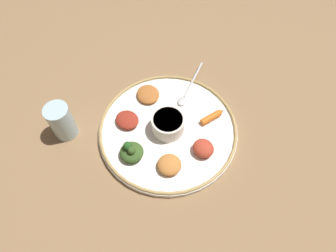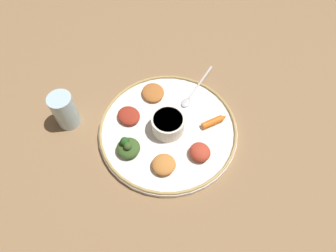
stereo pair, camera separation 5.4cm
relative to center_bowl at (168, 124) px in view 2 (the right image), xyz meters
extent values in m
plane|color=olive|center=(0.00, 0.00, -0.04)|extent=(2.40, 2.40, 0.00)
cylinder|color=white|center=(0.00, 0.00, -0.03)|extent=(0.38, 0.38, 0.02)
torus|color=tan|center=(0.00, 0.00, -0.02)|extent=(0.38, 0.38, 0.01)
cylinder|color=silver|center=(0.00, 0.00, 0.00)|extent=(0.09, 0.09, 0.05)
cylinder|color=brown|center=(0.00, 0.00, 0.02)|extent=(0.08, 0.08, 0.01)
ellipsoid|color=silver|center=(0.03, -0.09, -0.02)|extent=(0.03, 0.04, 0.01)
cylinder|color=silver|center=(0.06, -0.18, -0.02)|extent=(0.06, 0.14, 0.01)
ellipsoid|color=#385623|center=(0.01, 0.12, -0.01)|extent=(0.09, 0.09, 0.03)
sphere|color=#23511E|center=(0.02, 0.12, 0.01)|extent=(0.02, 0.02, 0.02)
sphere|color=#385623|center=(0.01, 0.13, 0.01)|extent=(0.02, 0.02, 0.02)
cylinder|color=orange|center=(-0.07, -0.10, -0.02)|extent=(0.03, 0.06, 0.02)
cone|color=orange|center=(-0.08, -0.14, -0.02)|extent=(0.02, 0.02, 0.02)
ellipsoid|color=#C67A38|center=(-0.08, 0.08, -0.01)|extent=(0.09, 0.09, 0.03)
ellipsoid|color=#B73D28|center=(-0.11, -0.01, -0.01)|extent=(0.06, 0.06, 0.03)
ellipsoid|color=#B2662D|center=(0.12, -0.04, -0.02)|extent=(0.09, 0.09, 0.02)
ellipsoid|color=maroon|center=(0.10, 0.06, -0.02)|extent=(0.07, 0.07, 0.02)
cylinder|color=silver|center=(0.21, 0.19, 0.01)|extent=(0.06, 0.06, 0.11)
cylinder|color=tan|center=(0.21, 0.19, -0.02)|extent=(0.06, 0.06, 0.05)
camera|label=1|loc=(-0.29, 0.31, 0.68)|focal=32.19mm
camera|label=2|loc=(-0.33, 0.28, 0.68)|focal=32.19mm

